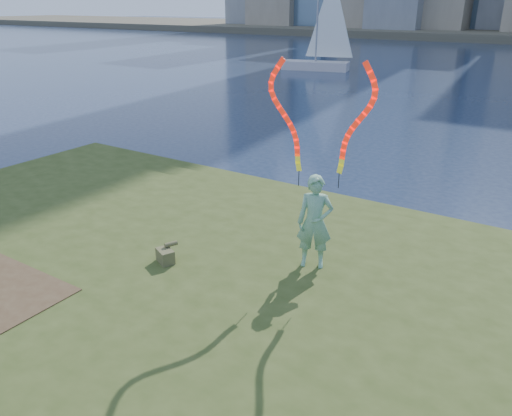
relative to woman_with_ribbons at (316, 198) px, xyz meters
The scene contains 5 objects.
ground 3.56m from the woman_with_ribbons, 150.03° to the right, with size 320.00×320.00×0.00m, color #1B2844.
grassy_knoll 4.80m from the woman_with_ribbons, 123.36° to the right, with size 20.00×18.00×0.80m.
woman_with_ribbons is the anchor object (origin of this frame).
canvas_bag 3.16m from the woman_with_ribbons, 148.97° to the right, with size 0.46×0.52×0.37m.
sailboat 36.91m from the woman_with_ribbons, 116.18° to the left, with size 6.15×3.13×9.26m.
Camera 1 is at (6.20, -6.43, 5.57)m, focal length 35.00 mm.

